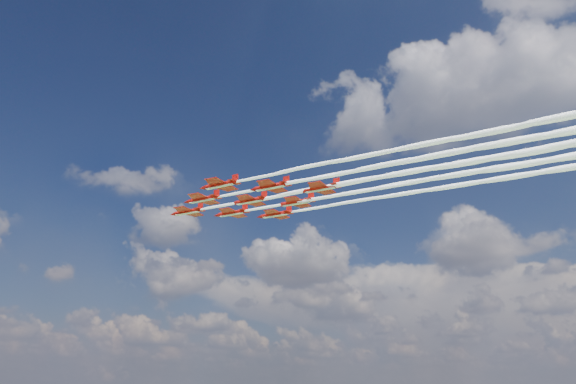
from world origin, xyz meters
name	(u,v)px	position (x,y,z in m)	size (l,w,h in m)	color
jet_lead	(378,178)	(37.81, 7.10, 73.60)	(109.41, 11.36, 2.59)	#AF0D09
jet_row2_port	(412,160)	(47.55, 1.34, 73.60)	(109.41, 11.36, 2.59)	#AF0D09
jet_row2_starb	(429,180)	(46.81, 13.96, 73.60)	(109.41, 11.36, 2.59)	#AF0D09
jet_row3_port	(453,139)	(57.29, -4.42, 73.60)	(109.41, 11.36, 2.59)	#AF0D09
jet_row3_centre	(467,162)	(56.55, 8.20, 73.60)	(109.41, 11.36, 2.59)	#AF0D09
jet_row3_starb	(479,182)	(55.82, 20.81, 73.60)	(109.41, 11.36, 2.59)	#AF0D09
jet_row4_port	(512,141)	(66.29, 2.44, 73.60)	(109.41, 11.36, 2.59)	#AF0D09
jet_row4_starb	(520,164)	(65.56, 15.05, 73.60)	(109.41, 11.36, 2.59)	#AF0D09
jet_tail	(570,144)	(75.29, 9.29, 73.60)	(109.41, 11.36, 2.59)	#AF0D09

